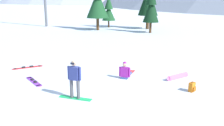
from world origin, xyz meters
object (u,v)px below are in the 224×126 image
Objects in this scene: loose_snowboard_far_spare at (178,76)px; loose_snowboard_near_right at (28,67)px; loose_snowboard_near_left at (34,81)px; pine_tree_slender at (109,10)px; snowboarder_foreground at (75,79)px; backpack_orange at (192,87)px; pine_tree_leaning at (151,6)px; snowboarder_midground at (126,72)px.

loose_snowboard_near_right is at bearing -166.31° from loose_snowboard_far_spare.
loose_snowboard_near_right is (-8.80, -2.14, -0.11)m from loose_snowboard_far_spare.
pine_tree_slender is (-7.87, 22.91, 2.39)m from loose_snowboard_near_left.
snowboarder_foreground is 0.39× the size of pine_tree_slender.
loose_snowboard_far_spare is 3.23× the size of backpack_orange.
pine_tree_leaning is at bearing -20.60° from pine_tree_slender.
snowboarder_foreground is 5.44m from backpack_orange.
pine_tree_slender reaches higher than snowboarder_foreground.
loose_snowboard_near_right and loose_snowboard_near_left have the same top height.
pine_tree_leaning is (1.56, 18.38, 3.14)m from loose_snowboard_near_right.
snowboarder_foreground reaches higher than backpack_orange.
snowboarder_foreground is 3.45m from loose_snowboard_near_left.
backpack_orange is (3.63, -0.50, -0.11)m from snowboarder_midground.
snowboarder_foreground is 6.22m from loose_snowboard_near_right.
pine_tree_slender reaches higher than backpack_orange.
loose_snowboard_near_right is (-6.25, -0.98, -0.30)m from snowboarder_midground.
loose_snowboard_far_spare reaches higher than loose_snowboard_near_left.
snowboarder_midground reaches higher than loose_snowboard_near_right.
loose_snowboard_far_spare is 0.26× the size of pine_tree_leaning.
backpack_orange is at bearing -65.07° from pine_tree_leaning.
backpack_orange is (7.57, 2.34, 0.19)m from loose_snowboard_near_left.
loose_snowboard_far_spare is (3.28, 4.85, -0.78)m from snowboarder_foreground.
backpack_orange reaches higher than loose_snowboard_near_right.
snowboarder_midground is 1.20× the size of loose_snowboard_far_spare.
snowboarder_foreground is 1.01× the size of loose_snowboard_near_right.
loose_snowboard_far_spare is 23.86m from pine_tree_slender.
pine_tree_slender is (-14.37, 18.91, 2.29)m from loose_snowboard_far_spare.
backpack_orange is (1.07, -1.66, 0.09)m from loose_snowboard_far_spare.
pine_tree_leaning is at bearing 92.11° from loose_snowboard_near_left.
snowboarder_foreground is at bearing -26.11° from loose_snowboard_near_right.
snowboarder_midground is 0.31× the size of pine_tree_leaning.
loose_snowboard_near_right is 0.38× the size of pine_tree_slender.
pine_tree_leaning is (-3.97, 21.09, 2.26)m from snowboarder_foreground.
snowboarder_foreground is at bearing -14.91° from loose_snowboard_near_left.
loose_snowboard_far_spare reaches higher than loose_snowboard_near_right.
loose_snowboard_near_right is at bearing 153.89° from snowboarder_foreground.
backpack_orange is at bearing -53.11° from pine_tree_slender.
snowboarder_foreground is 0.95× the size of loose_snowboard_near_left.
snowboarder_midground is 23.38m from pine_tree_slender.
loose_snowboard_near_right is 2.95m from loose_snowboard_near_left.
snowboarder_midground is at bearing -155.59° from loose_snowboard_far_spare.
loose_snowboard_near_left is at bearing -38.80° from loose_snowboard_near_right.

